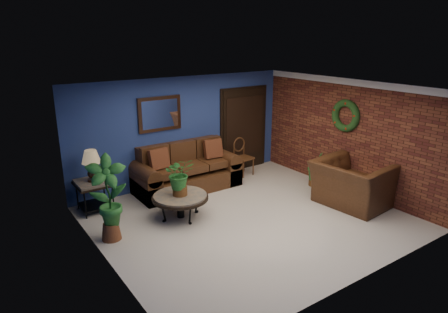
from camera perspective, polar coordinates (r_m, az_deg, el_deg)
floor at (r=7.81m, az=3.51°, el=-8.82°), size 5.50×5.50×0.00m
wall_back at (r=9.37m, az=-5.83°, el=3.70°), size 5.50×0.04×2.50m
wall_left at (r=6.13m, az=-17.02°, el=-4.36°), size 0.04×5.00×2.50m
wall_right_brick at (r=9.26m, az=17.20°, el=2.84°), size 0.04×5.00×2.50m
ceiling at (r=7.09m, az=3.88°, el=9.67°), size 5.50×5.00×0.02m
crown_molding at (r=9.03m, az=17.74°, el=10.08°), size 0.03×5.00×0.14m
wall_mirror at (r=8.97m, az=-9.16°, el=6.03°), size 1.02×0.06×0.77m
closet_door at (r=10.33m, az=2.82°, el=3.89°), size 1.44×0.06×2.18m
wreath at (r=9.15m, az=16.97°, el=5.59°), size 0.16×0.72×0.72m
sofa at (r=9.18m, az=-5.55°, el=-2.43°), size 2.38×1.03×1.07m
coffee_table at (r=7.74m, az=-6.27°, el=-5.86°), size 1.08×1.08×0.46m
end_table at (r=8.36m, az=-18.07°, el=-4.27°), size 0.69×0.69×0.63m
table_lamp at (r=8.18m, az=-18.41°, el=-0.73°), size 0.37×0.37×0.61m
side_chair at (r=10.01m, az=2.58°, el=0.38°), size 0.44×0.44×0.94m
armchair at (r=8.63m, az=17.84°, el=-3.73°), size 1.37×1.54×0.93m
coffee_plant at (r=7.57m, az=-6.39°, el=-2.61°), size 0.66×0.61×0.74m
floor_plant at (r=9.50m, az=12.90°, el=-1.67°), size 0.37×0.30×0.82m
tall_plant at (r=7.01m, az=-16.24°, el=-5.35°), size 0.77×0.63×1.51m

